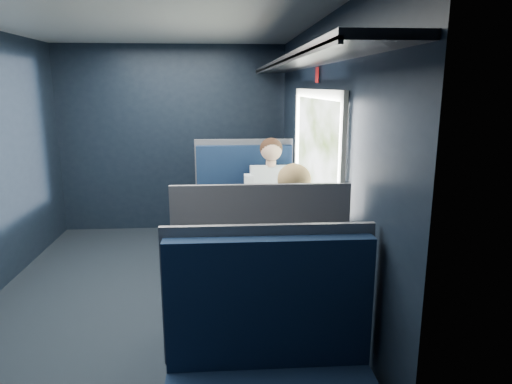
{
  "coord_description": "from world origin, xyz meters",
  "views": [
    {
      "loc": [
        0.65,
        -3.66,
        1.81
      ],
      "look_at": [
        0.9,
        0.0,
        0.95
      ],
      "focal_mm": 32.0,
      "sensor_mm": 36.0,
      "label": 1
    }
  ],
  "objects": [
    {
      "name": "table",
      "position": [
        1.03,
        0.0,
        0.66
      ],
      "size": [
        0.62,
        1.0,
        0.74
      ],
      "color": "#54565E",
      "rests_on": "ground"
    },
    {
      "name": "bottle_small",
      "position": [
        1.32,
        0.2,
        0.83
      ],
      "size": [
        0.06,
        0.06,
        0.21
      ],
      "color": "silver",
      "rests_on": "table"
    },
    {
      "name": "papers",
      "position": [
        1.06,
        -0.06,
        0.74
      ],
      "size": [
        0.7,
        0.9,
        0.01
      ],
      "primitive_type": "cube",
      "rotation": [
        0.0,
        0.0,
        -0.19
      ],
      "color": "white",
      "rests_on": "table"
    },
    {
      "name": "seat_bay_far",
      "position": [
        0.85,
        -0.87,
        0.41
      ],
      "size": [
        1.04,
        0.62,
        1.26
      ],
      "color": "#0B1933",
      "rests_on": "ground"
    },
    {
      "name": "seat_row_front",
      "position": [
        0.85,
        1.8,
        0.41
      ],
      "size": [
        1.04,
        0.51,
        1.16
      ],
      "color": "#0B1933",
      "rests_on": "ground"
    },
    {
      "name": "man",
      "position": [
        1.1,
        0.7,
        0.72
      ],
      "size": [
        0.53,
        0.56,
        1.32
      ],
      "color": "black",
      "rests_on": "ground"
    },
    {
      "name": "room_shell",
      "position": [
        0.02,
        0.0,
        1.48
      ],
      "size": [
        3.0,
        4.4,
        2.4
      ],
      "color": "black",
      "rests_on": "ground"
    },
    {
      "name": "woman",
      "position": [
        1.1,
        -0.71,
        0.73
      ],
      "size": [
        0.53,
        0.56,
        1.32
      ],
      "color": "black",
      "rests_on": "ground"
    },
    {
      "name": "ground",
      "position": [
        0.0,
        0.0,
        -0.01
      ],
      "size": [
        2.8,
        4.2,
        0.01
      ],
      "primitive_type": "cube",
      "color": "black"
    },
    {
      "name": "seat_bay_near",
      "position": [
        0.84,
        0.87,
        0.42
      ],
      "size": [
        1.04,
        0.62,
        1.26
      ],
      "color": "#0B1933",
      "rests_on": "ground"
    },
    {
      "name": "laptop",
      "position": [
        1.28,
        -0.05,
        0.81
      ],
      "size": [
        0.33,
        0.4,
        0.27
      ],
      "color": "silver",
      "rests_on": "table"
    },
    {
      "name": "cup",
      "position": [
        1.28,
        0.36,
        0.79
      ],
      "size": [
        0.07,
        0.07,
        0.09
      ],
      "primitive_type": "cylinder",
      "color": "white",
      "rests_on": "table"
    }
  ]
}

